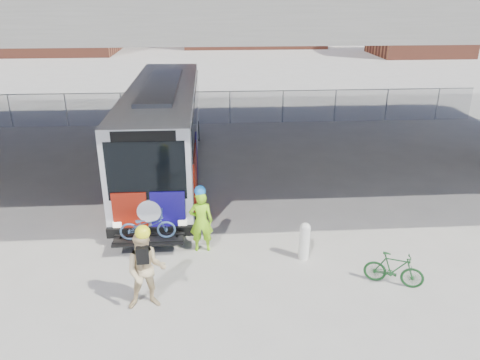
{
  "coord_description": "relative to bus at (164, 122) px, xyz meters",
  "views": [
    {
      "loc": [
        -0.19,
        -13.78,
        7.09
      ],
      "look_at": [
        0.72,
        -0.42,
        1.6
      ],
      "focal_mm": 35.0,
      "sensor_mm": 36.0,
      "label": 1
    }
  ],
  "objects": [
    {
      "name": "chainlink_fence",
      "position": [
        2.0,
        7.34,
        -0.69
      ],
      "size": [
        30.0,
        0.06,
        30.0
      ],
      "color": "gray",
      "rests_on": "ground"
    },
    {
      "name": "cyclist_hivis",
      "position": [
        1.51,
        -6.49,
        -1.13
      ],
      "size": [
        0.69,
        0.47,
        2.04
      ],
      "rotation": [
        0.0,
        0.0,
        3.17
      ],
      "color": "#8CE217",
      "rests_on": "ground"
    },
    {
      "name": "brick_buildings",
      "position": [
        3.23,
        43.57,
        3.31
      ],
      "size": [
        54.0,
        22.0,
        12.0
      ],
      "color": "brown",
      "rests_on": "ground"
    },
    {
      "name": "bus",
      "position": [
        0.0,
        0.0,
        0.0
      ],
      "size": [
        2.67,
        12.9,
        3.69
      ],
      "color": "silver",
      "rests_on": "ground"
    },
    {
      "name": "bollard",
      "position": [
        4.39,
        -7.15,
        -1.51
      ],
      "size": [
        0.29,
        0.29,
        1.12
      ],
      "color": "silver",
      "rests_on": "ground"
    },
    {
      "name": "overpass",
      "position": [
        2.0,
        -0.66,
        4.43
      ],
      "size": [
        40.0,
        16.0,
        7.95
      ],
      "color": "#605E59",
      "rests_on": "ground"
    },
    {
      "name": "ground",
      "position": [
        2.0,
        -4.66,
        -2.11
      ],
      "size": [
        160.0,
        160.0,
        0.0
      ],
      "primitive_type": "plane",
      "color": "#9E9991",
      "rests_on": "ground"
    },
    {
      "name": "cyclist_tan",
      "position": [
        0.25,
        -9.03,
        -1.08
      ],
      "size": [
        1.03,
        0.84,
        2.18
      ],
      "rotation": [
        0.0,
        0.0,
        0.1
      ],
      "color": "#D2B787",
      "rests_on": "ground"
    },
    {
      "name": "bike_parked",
      "position": [
        6.43,
        -8.56,
        -1.66
      ],
      "size": [
        1.55,
        1.0,
        0.9
      ],
      "primitive_type": "imported",
      "rotation": [
        0.0,
        0.0,
        1.15
      ],
      "color": "#15431B",
      "rests_on": "ground"
    }
  ]
}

